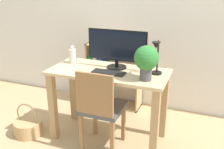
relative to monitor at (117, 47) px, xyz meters
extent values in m
plane|color=tan|center=(-0.05, -0.11, -0.98)|extent=(10.00, 10.00, 0.00)
cube|color=silver|center=(-0.05, 0.82, 0.32)|extent=(8.00, 0.05, 2.60)
cube|color=#D8BC8C|center=(-0.05, -0.11, -0.23)|extent=(1.19, 0.55, 0.03)
cube|color=tan|center=(-0.59, -0.33, -0.62)|extent=(0.07, 0.07, 0.74)
cube|color=tan|center=(0.49, -0.33, -0.62)|extent=(0.07, 0.07, 0.74)
cube|color=tan|center=(-0.59, 0.11, -0.62)|extent=(0.07, 0.07, 0.74)
cube|color=tan|center=(0.49, 0.11, -0.62)|extent=(0.07, 0.07, 0.74)
cylinder|color=black|center=(0.00, 0.00, -0.21)|extent=(0.20, 0.20, 0.02)
cylinder|color=black|center=(0.00, 0.00, -0.16)|extent=(0.04, 0.04, 0.08)
cube|color=black|center=(0.00, 0.00, 0.02)|extent=(0.62, 0.02, 0.31)
cube|color=black|center=(0.00, 0.00, 0.02)|extent=(0.59, 0.03, 0.29)
cube|color=black|center=(-0.01, -0.19, -0.21)|extent=(0.33, 0.12, 0.02)
cylinder|color=silver|center=(-0.50, -0.02, -0.14)|extent=(0.08, 0.08, 0.15)
sphere|color=silver|center=(-0.50, -0.02, -0.05)|extent=(0.04, 0.04, 0.04)
cylinder|color=black|center=(0.42, -0.03, -0.21)|extent=(0.10, 0.10, 0.02)
cylinder|color=black|center=(0.42, -0.03, -0.05)|extent=(0.02, 0.02, 0.31)
cylinder|color=black|center=(0.42, -0.08, 0.11)|extent=(0.01, 0.10, 0.01)
cone|color=black|center=(0.42, -0.13, 0.09)|extent=(0.08, 0.08, 0.06)
cylinder|color=#4C4C51|center=(0.36, -0.23, -0.16)|extent=(0.11, 0.11, 0.12)
sphere|color=#2D7A33|center=(0.36, -0.23, -0.01)|extent=(0.22, 0.22, 0.22)
cube|color=#4C4C51|center=(-0.04, -0.28, -0.55)|extent=(0.40, 0.40, 0.04)
cube|color=olive|center=(-0.04, -0.46, -0.33)|extent=(0.36, 0.03, 0.40)
cube|color=olive|center=(-0.20, -0.44, -0.78)|extent=(0.04, 0.04, 0.41)
cube|color=olive|center=(0.12, -0.44, -0.78)|extent=(0.04, 0.04, 0.41)
cube|color=olive|center=(-0.20, -0.12, -0.78)|extent=(0.04, 0.04, 0.41)
cube|color=olive|center=(0.12, -0.12, -0.78)|extent=(0.04, 0.04, 0.41)
cube|color=tan|center=(-0.62, 0.65, -0.56)|extent=(0.02, 0.28, 0.84)
cube|color=tan|center=(0.08, 0.65, -0.56)|extent=(0.02, 0.28, 0.84)
cube|color=tan|center=(-0.27, 0.65, -0.97)|extent=(0.71, 0.28, 0.02)
cube|color=tan|center=(-0.27, 0.65, -0.15)|extent=(0.71, 0.28, 0.02)
cube|color=tan|center=(-0.27, 0.65, -0.56)|extent=(0.68, 0.28, 0.02)
cube|color=red|center=(-0.58, 0.65, -0.83)|extent=(0.04, 0.24, 0.27)
cube|color=red|center=(-0.53, 0.65, -0.79)|extent=(0.05, 0.24, 0.35)
cube|color=red|center=(-0.47, 0.65, -0.84)|extent=(0.06, 0.24, 0.25)
cube|color=beige|center=(-0.41, 0.65, -0.79)|extent=(0.04, 0.24, 0.35)
cube|color=#2D7F38|center=(-0.57, 0.65, -0.43)|extent=(0.06, 0.24, 0.25)
cube|color=beige|center=(-0.50, 0.65, -0.42)|extent=(0.05, 0.24, 0.27)
cube|color=navy|center=(-0.43, 0.65, -0.39)|extent=(0.06, 0.24, 0.33)
cylinder|color=tan|center=(-0.89, -0.39, -0.90)|extent=(0.31, 0.31, 0.16)
torus|color=tan|center=(-0.89, -0.39, -0.75)|extent=(0.26, 0.02, 0.26)
camera|label=1|loc=(0.88, -2.40, 0.64)|focal=42.00mm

